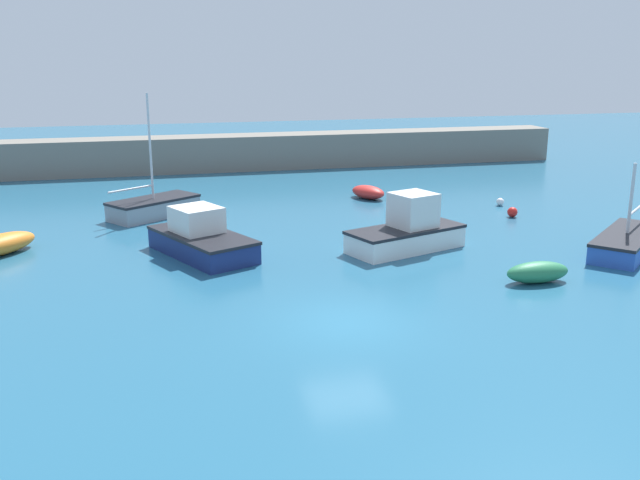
% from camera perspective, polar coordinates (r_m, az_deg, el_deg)
% --- Properties ---
extents(ground_plane, '(120.00, 120.00, 0.20)m').
position_cam_1_polar(ground_plane, '(21.27, 2.14, -6.81)').
color(ground_plane, '#235B7A').
extents(harbor_breakwater, '(45.61, 2.50, 2.27)m').
position_cam_1_polar(harbor_breakwater, '(48.12, -7.19, 6.96)').
color(harbor_breakwater, slate).
rests_on(harbor_breakwater, ground_plane).
extents(fishing_dinghy_green, '(2.02, 2.45, 0.70)m').
position_cam_1_polar(fishing_dinghy_green, '(38.53, 3.87, 3.85)').
color(fishing_dinghy_green, red).
rests_on(fishing_dinghy_green, ground_plane).
extents(sailboat_tall_mast, '(4.58, 3.99, 5.87)m').
position_cam_1_polar(sailboat_tall_mast, '(35.09, -13.16, 2.59)').
color(sailboat_tall_mast, gray).
rests_on(sailboat_tall_mast, ground_plane).
extents(motorboat_with_cabin, '(4.16, 5.49, 1.87)m').
position_cam_1_polar(motorboat_with_cabin, '(28.16, -9.50, 0.13)').
color(motorboat_with_cabin, navy).
rests_on(motorboat_with_cabin, ground_plane).
extents(sailboat_short_mast, '(5.04, 4.74, 3.57)m').
position_cam_1_polar(sailboat_short_mast, '(30.66, 23.30, -0.16)').
color(sailboat_short_mast, '#2D56B7').
rests_on(sailboat_short_mast, ground_plane).
extents(cabin_cruiser_white, '(5.22, 3.49, 2.28)m').
position_cam_1_polar(cabin_cruiser_white, '(28.71, 7.03, 0.75)').
color(cabin_cruiser_white, white).
rests_on(cabin_cruiser_white, ground_plane).
extents(rowboat_blue_near, '(2.96, 3.13, 0.81)m').
position_cam_1_polar(rowboat_blue_near, '(30.55, -24.19, -0.33)').
color(rowboat_blue_near, orange).
rests_on(rowboat_blue_near, ground_plane).
extents(dinghy_near_pier, '(2.28, 0.93, 0.74)m').
position_cam_1_polar(dinghy_near_pier, '(25.69, 17.01, -2.48)').
color(dinghy_near_pier, '#287A4C').
rests_on(dinghy_near_pier, ground_plane).
extents(mooring_buoy_white, '(0.40, 0.40, 0.40)m').
position_cam_1_polar(mooring_buoy_white, '(37.83, 14.21, 2.98)').
color(mooring_buoy_white, white).
rests_on(mooring_buoy_white, ground_plane).
extents(mooring_buoy_red, '(0.48, 0.48, 0.48)m').
position_cam_1_polar(mooring_buoy_red, '(35.40, 15.14, 2.17)').
color(mooring_buoy_red, red).
rests_on(mooring_buoy_red, ground_plane).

